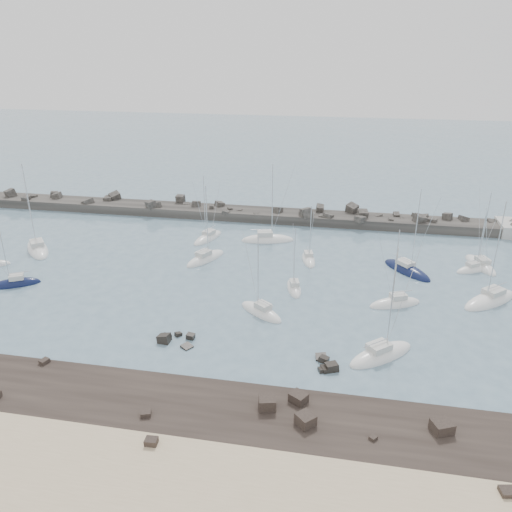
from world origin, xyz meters
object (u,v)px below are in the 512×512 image
(sailboat_5, at_px, (261,312))
(sailboat_14, at_px, (294,288))
(sailboat_9, at_px, (395,304))
(sailboat_10, at_px, (480,265))
(sailboat_3, at_px, (206,259))
(sailboat_12, at_px, (473,270))
(sailboat_1, at_px, (38,249))
(sailboat_6, at_px, (309,260))
(sailboat_4, at_px, (267,240))
(sailboat_8, at_px, (407,270))
(sailboat_2, at_px, (15,284))
(sailboat_11, at_px, (490,301))
(sailboat_13, at_px, (208,238))
(sailboat_7, at_px, (381,355))

(sailboat_5, distance_m, sailboat_14, 8.70)
(sailboat_9, height_order, sailboat_10, sailboat_10)
(sailboat_3, xyz_separation_m, sailboat_12, (43.07, 3.71, -0.01))
(sailboat_1, distance_m, sailboat_9, 60.71)
(sailboat_6, distance_m, sailboat_12, 26.13)
(sailboat_4, relative_size, sailboat_8, 1.04)
(sailboat_1, distance_m, sailboat_4, 40.51)
(sailboat_8, bearing_deg, sailboat_1, -177.52)
(sailboat_4, xyz_separation_m, sailboat_10, (35.78, -4.82, -0.02))
(sailboat_2, relative_size, sailboat_3, 0.85)
(sailboat_2, height_order, sailboat_11, sailboat_11)
(sailboat_3, height_order, sailboat_12, sailboat_3)
(sailboat_2, relative_size, sailboat_5, 0.97)
(sailboat_14, bearing_deg, sailboat_1, 171.56)
(sailboat_13, bearing_deg, sailboat_5, -60.40)
(sailboat_7, bearing_deg, sailboat_4, 119.07)
(sailboat_12, bearing_deg, sailboat_7, -119.81)
(sailboat_5, height_order, sailboat_11, sailboat_11)
(sailboat_7, bearing_deg, sailboat_8, 78.43)
(sailboat_5, distance_m, sailboat_11, 32.18)
(sailboat_9, bearing_deg, sailboat_12, 47.18)
(sailboat_13, bearing_deg, sailboat_1, -158.76)
(sailboat_9, relative_size, sailboat_10, 0.92)
(sailboat_2, relative_size, sailboat_13, 0.89)
(sailboat_5, height_order, sailboat_9, sailboat_9)
(sailboat_7, bearing_deg, sailboat_9, 79.25)
(sailboat_2, bearing_deg, sailboat_7, -9.59)
(sailboat_3, xyz_separation_m, sailboat_10, (44.54, 5.65, -0.01))
(sailboat_8, height_order, sailboat_12, sailboat_8)
(sailboat_5, xyz_separation_m, sailboat_7, (15.29, -7.30, 0.00))
(sailboat_9, height_order, sailboat_11, sailboat_11)
(sailboat_3, height_order, sailboat_5, sailboat_3)
(sailboat_10, relative_size, sailboat_12, 1.27)
(sailboat_13, bearing_deg, sailboat_14, -44.32)
(sailboat_3, distance_m, sailboat_9, 31.77)
(sailboat_9, bearing_deg, sailboat_5, -162.19)
(sailboat_5, bearing_deg, sailboat_3, 127.40)
(sailboat_13, bearing_deg, sailboat_3, -76.73)
(sailboat_1, distance_m, sailboat_13, 29.78)
(sailboat_7, distance_m, sailboat_14, 19.29)
(sailboat_5, xyz_separation_m, sailboat_11, (30.86, 9.12, 0.00))
(sailboat_10, bearing_deg, sailboat_7, -120.33)
(sailboat_4, distance_m, sailboat_5, 26.76)
(sailboat_10, bearing_deg, sailboat_14, -154.45)
(sailboat_5, bearing_deg, sailboat_2, 177.51)
(sailboat_2, bearing_deg, sailboat_4, 36.15)
(sailboat_12, bearing_deg, sailboat_13, 172.73)
(sailboat_1, xyz_separation_m, sailboat_8, (62.63, 2.71, -0.02))
(sailboat_12, relative_size, sailboat_14, 1.02)
(sailboat_6, height_order, sailboat_7, sailboat_7)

